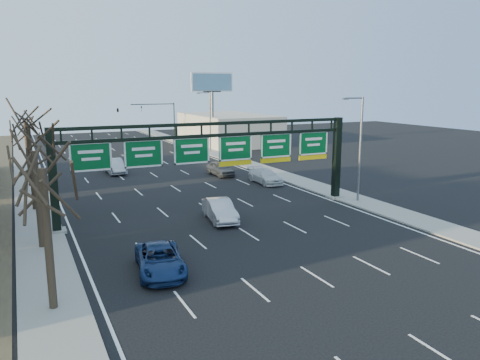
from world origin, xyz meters
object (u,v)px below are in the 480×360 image
car_silver_sedan (220,210)px  car_white_wagon (265,176)px  sign_gantry (216,155)px  car_blue_suv (160,260)px

car_silver_sedan → car_white_wagon: bearing=55.7°
car_white_wagon → sign_gantry: bearing=-136.2°
sign_gantry → car_blue_suv: sign_gantry is taller
car_blue_suv → car_white_wagon: (16.46, 18.39, 0.01)m
car_silver_sedan → car_blue_suv: bearing=-123.5°
sign_gantry → car_silver_sedan: sign_gantry is taller
car_blue_suv → car_silver_sedan: bearing=57.8°
car_blue_suv → car_silver_sedan: car_silver_sedan is taller
car_silver_sedan → car_white_wagon: 14.40m
car_blue_suv → car_white_wagon: 24.68m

